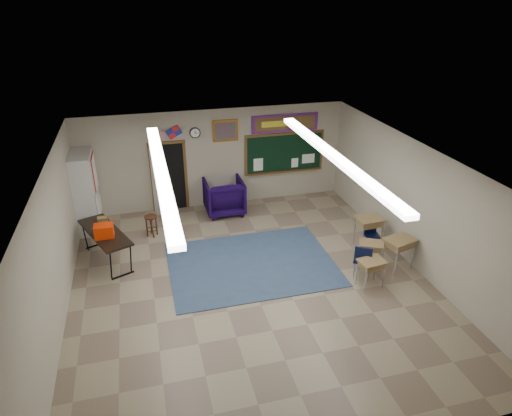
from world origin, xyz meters
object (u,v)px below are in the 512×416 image
object	(u,v)px
student_desk_front_left	(370,253)
folding_table	(107,245)
wingback_armchair	(224,196)
student_desk_front_right	(369,230)
wooden_stool	(152,226)

from	to	relation	value
student_desk_front_left	folding_table	xyz separation A→B (m)	(-6.14, 1.93, 0.07)
wingback_armchair	student_desk_front_right	xyz separation A→B (m)	(3.25, -2.91, -0.07)
student_desk_front_right	folding_table	bearing A→B (deg)	168.00
wingback_armchair	student_desk_front_right	size ratio (longest dim) A/B	1.42
wingback_armchair	student_desk_front_left	distance (m)	4.78
student_desk_front_right	folding_table	distance (m)	6.65
wooden_stool	student_desk_front_right	bearing A→B (deg)	-20.09
student_desk_front_left	wooden_stool	xyz separation A→B (m)	(-5.01, 2.94, -0.07)
wingback_armchair	student_desk_front_right	distance (m)	4.37
wingback_armchair	wooden_stool	size ratio (longest dim) A/B	1.92
folding_table	wooden_stool	size ratio (longest dim) A/B	3.48
wingback_armchair	student_desk_front_right	bearing A→B (deg)	137.91
wingback_armchair	wooden_stool	world-z (taller)	wingback_armchair
student_desk_front_left	folding_table	bearing A→B (deg)	-170.94
folding_table	wooden_stool	distance (m)	1.53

